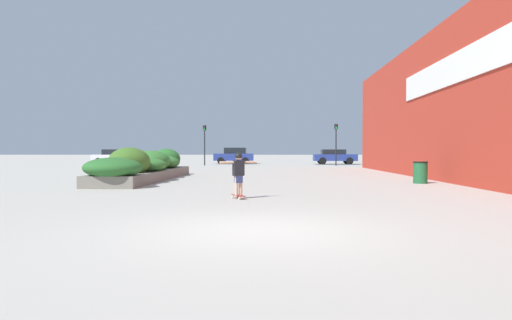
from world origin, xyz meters
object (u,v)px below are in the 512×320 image
Objects in this scene: skateboard at (238,196)px; car_center_right at (435,156)px; car_center_left at (234,155)px; traffic_light_right at (336,137)px; car_leftmost at (334,156)px; car_rightmost at (114,156)px; skateboarder at (238,169)px; traffic_light_left at (205,138)px; trash_bin at (420,172)px.

skateboard is 0.15× the size of car_center_right.
traffic_light_right reaches higher than car_center_left.
car_rightmost reaches higher than car_leftmost.
skateboarder is 0.28× the size of car_center_right.
traffic_light_right reaches higher than car_rightmost.
car_leftmost is 12.98m from traffic_light_left.
trash_bin is 26.37m from car_leftmost.
trash_bin is at bearing -0.37° from car_leftmost.
car_rightmost is (-21.89, 0.11, -0.02)m from car_leftmost.
car_leftmost is at bearing -96.24° from car_center_left.
trash_bin is at bearing -61.61° from traffic_light_left.
car_leftmost is 4.46m from traffic_light_right.
car_leftmost is at bearing 48.80° from skateboarder.
trash_bin is 34.25m from car_rightmost.
car_rightmost is 1.09× the size of traffic_light_right.
car_leftmost is (7.06, 32.50, 0.72)m from skateboard.
car_center_right is (9.51, 25.29, 0.42)m from trash_bin.
trash_bin is 0.22× the size of car_center_left.
car_center_right is 1.12× the size of traffic_light_right.
skateboard is 33.27m from car_leftmost.
car_center_right reaches higher than skateboarder.
traffic_light_right is at bearing 0.19° from traffic_light_left.
traffic_light_left reaches higher than car_center_left.
traffic_light_left reaches higher than car_rightmost.
traffic_light_left reaches higher than car_center_right.
car_center_left is at bearing 151.47° from traffic_light_right.
traffic_light_right is at bearing -72.85° from car_center_right.
traffic_light_left is at bearing -179.81° from traffic_light_right.
car_rightmost is (-14.84, 32.61, -0.03)m from skateboarder.
car_leftmost is 1.03× the size of car_rightmost.
skateboarder is 33.72m from car_center_left.
skateboard is 0.16× the size of car_center_left.
car_leftmost is 1.12× the size of traffic_light_right.
car_rightmost is (-11.94, -0.98, -0.08)m from car_center_left.
traffic_light_right is (21.47, -4.20, 1.75)m from car_rightmost.
car_rightmost is at bearing -90.29° from car_leftmost.
car_center_left is at bearing -96.24° from car_leftmost.
traffic_light_left is at bearing -71.29° from car_leftmost.
car_rightmost is 10.72m from traffic_light_left.
car_rightmost is (-31.23, 1.19, -0.10)m from car_center_right.
trash_bin reaches higher than skateboard.
trash_bin is 25.36m from traffic_light_left.
car_center_left reaches higher than trash_bin.
car_center_left is (-9.95, 1.09, 0.07)m from car_leftmost.
skateboard is 0.71× the size of trash_bin.
trash_bin is 22.37m from traffic_light_right.
traffic_light_right is (11.76, 0.04, 0.06)m from traffic_light_left.
skateboard is at bearing -175.08° from car_center_left.
car_rightmost reaches higher than skateboarder.
car_center_right is (16.40, 31.43, 0.80)m from skateboard.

